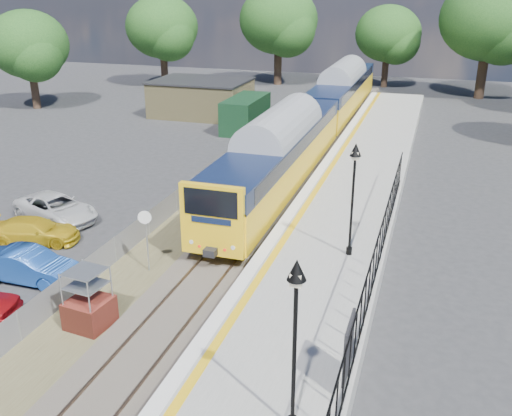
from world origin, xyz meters
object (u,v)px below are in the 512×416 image
at_px(victorian_lamp_north, 354,174).
at_px(car_yellow, 34,231).
at_px(brick_plinth, 88,300).
at_px(speed_sign, 146,231).
at_px(car_blue, 29,266).
at_px(car_white, 56,208).
at_px(train, 318,114).
at_px(victorian_lamp_south, 296,308).

height_order(victorian_lamp_north, car_yellow, victorian_lamp_north).
bearing_deg(brick_plinth, victorian_lamp_north, 39.73).
distance_m(speed_sign, car_yellow, 6.47).
height_order(car_blue, car_white, car_blue).
distance_m(victorian_lamp_north, car_white, 15.23).
relative_size(train, car_yellow, 10.11).
xyz_separation_m(victorian_lamp_north, car_yellow, (-14.08, -1.32, -3.71)).
height_order(brick_plinth, car_blue, brick_plinth).
xyz_separation_m(victorian_lamp_south, speed_sign, (-8.00, 7.70, -2.47)).
bearing_deg(car_blue, car_white, 26.22).
xyz_separation_m(victorian_lamp_south, train, (-5.50, 28.98, -1.96)).
height_order(brick_plinth, car_white, brick_plinth).
height_order(speed_sign, car_white, speed_sign).
height_order(speed_sign, car_yellow, speed_sign).
bearing_deg(brick_plinth, speed_sign, 89.71).
bearing_deg(victorian_lamp_north, victorian_lamp_south, -88.85).
xyz_separation_m(victorian_lamp_north, train, (-5.30, 18.98, -1.96)).
bearing_deg(victorian_lamp_north, speed_sign, -163.60).
distance_m(brick_plinth, car_white, 10.38).
distance_m(victorian_lamp_south, car_yellow, 17.12).
height_order(victorian_lamp_south, train, victorian_lamp_south).
distance_m(brick_plinth, car_blue, 4.63).
bearing_deg(car_yellow, speed_sign, -115.10).
distance_m(victorian_lamp_north, train, 19.80).
relative_size(victorian_lamp_south, brick_plinth, 2.09).
height_order(victorian_lamp_south, speed_sign, victorian_lamp_south).
height_order(victorian_lamp_north, car_blue, victorian_lamp_north).
xyz_separation_m(car_blue, car_yellow, (-2.15, 3.08, -0.08)).
xyz_separation_m(brick_plinth, speed_sign, (0.02, 4.20, 0.78)).
height_order(brick_plinth, car_yellow, brick_plinth).
distance_m(victorian_lamp_north, car_yellow, 14.62).
height_order(car_yellow, car_white, car_white).
xyz_separation_m(brick_plinth, car_white, (-6.91, 7.73, -0.41)).
distance_m(speed_sign, car_white, 7.87).
xyz_separation_m(train, car_yellow, (-8.78, -20.30, -1.76)).
distance_m(victorian_lamp_south, car_blue, 13.84).
bearing_deg(speed_sign, victorian_lamp_north, -3.26).
bearing_deg(car_white, train, -9.94).
relative_size(victorian_lamp_south, car_yellow, 1.14).
height_order(victorian_lamp_south, car_yellow, victorian_lamp_south).
bearing_deg(car_yellow, victorian_lamp_north, -100.91).
distance_m(train, car_white, 20.17).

